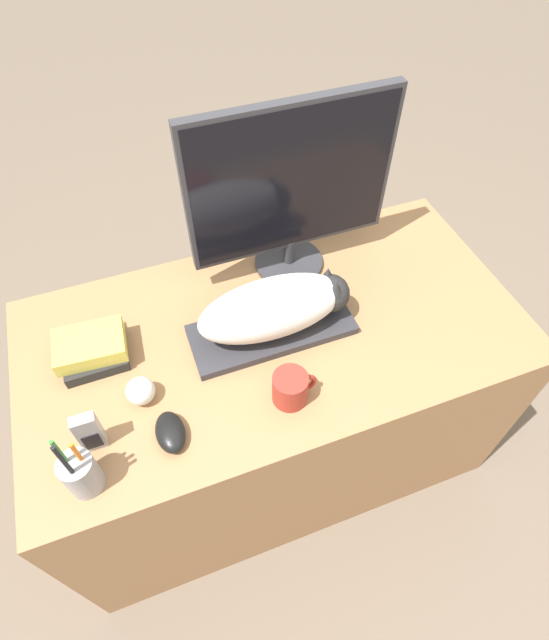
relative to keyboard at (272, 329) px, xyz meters
name	(u,v)px	position (x,y,z in m)	size (l,w,h in m)	color
ground_plane	(310,534)	(0.01, -0.35, -0.73)	(12.00, 12.00, 0.00)	#6B5B4C
desk	(274,396)	(0.01, 0.01, -0.37)	(1.37, 0.71, 0.72)	#9E7047
keyboard	(272,329)	(0.00, 0.00, 0.00)	(0.44, 0.17, 0.02)	#2D2D33
cat	(278,306)	(0.02, 0.00, 0.09)	(0.41, 0.16, 0.15)	white
monitor	(291,187)	(0.14, 0.23, 0.27)	(0.56, 0.20, 0.51)	#333338
computer_mouse	(170,432)	(-0.32, -0.20, 0.01)	(0.07, 0.11, 0.04)	black
coffee_mug	(291,388)	(-0.03, -0.20, 0.03)	(0.12, 0.09, 0.09)	#9E2D23
pen_cup	(81,473)	(-0.52, -0.25, 0.05)	(0.08, 0.08, 0.22)	#939399
baseball	(140,391)	(-0.37, -0.08, 0.02)	(0.07, 0.07, 0.07)	silver
phone	(89,433)	(-0.49, -0.17, 0.05)	(0.05, 0.03, 0.12)	#99999E
book_stack	(92,348)	(-0.46, 0.09, 0.02)	(0.18, 0.16, 0.08)	black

